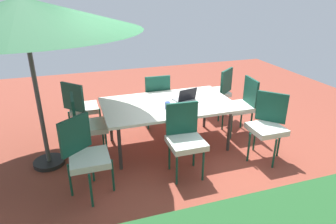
{
  "coord_description": "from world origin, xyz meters",
  "views": [
    {
      "loc": [
        1.33,
        4.04,
        2.38
      ],
      "look_at": [
        0.0,
        0.0,
        0.59
      ],
      "focal_mm": 31.74,
      "sensor_mm": 36.0,
      "label": 1
    }
  ],
  "objects_px": {
    "chair_east": "(86,123)",
    "dining_table": "(168,106)",
    "chair_south": "(156,97)",
    "patio_umbrella": "(23,15)",
    "laptop": "(185,98)",
    "chair_southwest": "(219,90)",
    "chair_northeast": "(85,153)",
    "chair_north": "(185,137)",
    "chair_southeast": "(81,106)",
    "cup": "(168,105)",
    "chair_northwest": "(268,123)",
    "chair_west": "(242,103)"
  },
  "relations": [
    {
      "from": "chair_east",
      "to": "dining_table",
      "type": "bearing_deg",
      "value": -93.19
    },
    {
      "from": "dining_table",
      "to": "chair_south",
      "type": "relative_size",
      "value": 2.03
    },
    {
      "from": "patio_umbrella",
      "to": "laptop",
      "type": "distance_m",
      "value": 2.47
    },
    {
      "from": "chair_southwest",
      "to": "chair_northeast",
      "type": "height_order",
      "value": "same"
    },
    {
      "from": "chair_east",
      "to": "laptop",
      "type": "distance_m",
      "value": 1.55
    },
    {
      "from": "dining_table",
      "to": "chair_east",
      "type": "bearing_deg",
      "value": -2.14
    },
    {
      "from": "chair_southwest",
      "to": "chair_northeast",
      "type": "distance_m",
      "value": 3.05
    },
    {
      "from": "dining_table",
      "to": "patio_umbrella",
      "type": "relative_size",
      "value": 0.69
    },
    {
      "from": "patio_umbrella",
      "to": "laptop",
      "type": "relative_size",
      "value": 7.83
    },
    {
      "from": "chair_north",
      "to": "chair_southeast",
      "type": "height_order",
      "value": "same"
    },
    {
      "from": "chair_east",
      "to": "cup",
      "type": "bearing_deg",
      "value": -103.72
    },
    {
      "from": "chair_north",
      "to": "laptop",
      "type": "distance_m",
      "value": 0.91
    },
    {
      "from": "chair_northwest",
      "to": "dining_table",
      "type": "bearing_deg",
      "value": -165.17
    },
    {
      "from": "chair_north",
      "to": "laptop",
      "type": "relative_size",
      "value": 2.68
    },
    {
      "from": "chair_north",
      "to": "chair_west",
      "type": "height_order",
      "value": "same"
    },
    {
      "from": "dining_table",
      "to": "patio_umbrella",
      "type": "bearing_deg",
      "value": -0.23
    },
    {
      "from": "laptop",
      "to": "cup",
      "type": "bearing_deg",
      "value": 21.06
    },
    {
      "from": "chair_southwest",
      "to": "chair_southeast",
      "type": "height_order",
      "value": "same"
    },
    {
      "from": "cup",
      "to": "chair_southeast",
      "type": "bearing_deg",
      "value": -39.7
    },
    {
      "from": "chair_northwest",
      "to": "chair_east",
      "type": "bearing_deg",
      "value": -151.73
    },
    {
      "from": "chair_southwest",
      "to": "chair_north",
      "type": "distance_m",
      "value": 2.06
    },
    {
      "from": "chair_east",
      "to": "chair_southeast",
      "type": "xyz_separation_m",
      "value": [
        0.03,
        -0.73,
        0.0
      ]
    },
    {
      "from": "chair_south",
      "to": "chair_southwest",
      "type": "bearing_deg",
      "value": -178.06
    },
    {
      "from": "patio_umbrella",
      "to": "chair_northwest",
      "type": "height_order",
      "value": "patio_umbrella"
    },
    {
      "from": "patio_umbrella",
      "to": "chair_northwest",
      "type": "relative_size",
      "value": 2.93
    },
    {
      "from": "dining_table",
      "to": "cup",
      "type": "bearing_deg",
      "value": 70.25
    },
    {
      "from": "dining_table",
      "to": "chair_east",
      "type": "distance_m",
      "value": 1.25
    },
    {
      "from": "chair_southwest",
      "to": "chair_northwest",
      "type": "bearing_deg",
      "value": 51.88
    },
    {
      "from": "patio_umbrella",
      "to": "laptop",
      "type": "xyz_separation_m",
      "value": [
        -2.11,
        -0.02,
        -1.3
      ]
    },
    {
      "from": "chair_north",
      "to": "patio_umbrella",
      "type": "bearing_deg",
      "value": 159.23
    },
    {
      "from": "chair_southwest",
      "to": "chair_west",
      "type": "xyz_separation_m",
      "value": [
        -0.05,
        0.76,
        0.0
      ]
    },
    {
      "from": "chair_south",
      "to": "chair_northwest",
      "type": "relative_size",
      "value": 1.0
    },
    {
      "from": "patio_umbrella",
      "to": "chair_north",
      "type": "bearing_deg",
      "value": 155.96
    },
    {
      "from": "chair_north",
      "to": "chair_west",
      "type": "xyz_separation_m",
      "value": [
        -1.36,
        -0.83,
        0.0
      ]
    },
    {
      "from": "chair_northwest",
      "to": "laptop",
      "type": "height_order",
      "value": "chair_northwest"
    },
    {
      "from": "dining_table",
      "to": "chair_northeast",
      "type": "distance_m",
      "value": 1.55
    },
    {
      "from": "chair_west",
      "to": "cup",
      "type": "xyz_separation_m",
      "value": [
        1.41,
        0.26,
        0.23
      ]
    },
    {
      "from": "chair_southwest",
      "to": "chair_northeast",
      "type": "bearing_deg",
      "value": -5.56
    },
    {
      "from": "chair_southwest",
      "to": "chair_northwest",
      "type": "distance_m",
      "value": 1.58
    },
    {
      "from": "chair_west",
      "to": "chair_north",
      "type": "bearing_deg",
      "value": -53.35
    },
    {
      "from": "chair_southeast",
      "to": "dining_table",
      "type": "bearing_deg",
      "value": -164.55
    },
    {
      "from": "chair_north",
      "to": "chair_northeast",
      "type": "relative_size",
      "value": 1.0
    },
    {
      "from": "dining_table",
      "to": "laptop",
      "type": "height_order",
      "value": "laptop"
    },
    {
      "from": "chair_west",
      "to": "chair_northwest",
      "type": "height_order",
      "value": "same"
    },
    {
      "from": "chair_northeast",
      "to": "chair_southwest",
      "type": "bearing_deg",
      "value": -6.21
    },
    {
      "from": "chair_south",
      "to": "chair_east",
      "type": "distance_m",
      "value": 1.48
    },
    {
      "from": "chair_northeast",
      "to": "chair_west",
      "type": "bearing_deg",
      "value": -20.14
    },
    {
      "from": "chair_south",
      "to": "laptop",
      "type": "height_order",
      "value": "chair_south"
    },
    {
      "from": "chair_west",
      "to": "chair_northeast",
      "type": "xyz_separation_m",
      "value": [
        2.64,
        0.86,
        0.0
      ]
    },
    {
      "from": "dining_table",
      "to": "cup",
      "type": "height_order",
      "value": "cup"
    }
  ]
}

